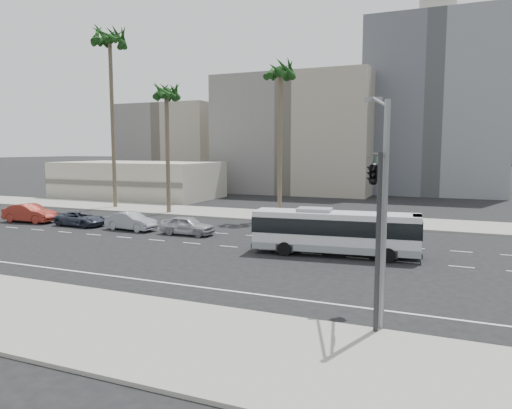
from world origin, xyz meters
The scene contains 18 objects.
ground centered at (0.00, 0.00, 0.00)m, with size 700.00×700.00×0.00m, color black.
sidewalk_north centered at (0.00, 15.50, 0.07)m, with size 120.00×7.00×0.15m, color gray.
sidewalk_south centered at (0.00, -15.50, 0.07)m, with size 120.00×7.00×0.15m, color gray.
commercial_low centered at (-30.00, 25.99, 2.50)m, with size 22.00×12.16×5.00m.
midrise_beige_west centered at (-12.00, 45.00, 9.00)m, with size 24.00×18.00×18.00m, color slate.
midrise_gray_center centered at (8.00, 52.00, 13.00)m, with size 20.00×20.00×26.00m, color slate.
midrise_beige_far centered at (-38.00, 50.00, 7.50)m, with size 18.00×16.00×15.00m, color slate.
civic_tower centered at (-2.00, 250.00, 38.83)m, with size 42.00×42.00×129.00m.
city_bus centered at (4.50, 0.19, 1.58)m, with size 10.68×3.43×3.01m.
car_a centered at (-8.11, 2.95, 0.75)m, with size 4.43×1.78×1.51m, color #A1A2AA.
car_b centered at (-13.61, 3.00, 0.76)m, with size 4.61×1.61×1.52m, color gray.
car_c centered at (-19.14, 3.07, 0.65)m, with size 4.70×2.17×1.31m, color #2E3343.
car_d centered at (-25.07, 2.91, 0.86)m, with size 5.20×1.81×1.71m, color maroon.
streetlight_corner centered at (9.03, -11.44, 5.08)m, with size 1.62×4.14×9.02m.
traffic_signal centered at (8.35, -9.25, 5.57)m, with size 3.11×4.22×6.68m.
palm_near centered at (-4.48, 14.37, 13.84)m, with size 4.53×4.53×15.27m.
palm_mid centered at (-16.55, 13.18, 12.31)m, with size 4.42×4.42×13.68m.
palm_far centered at (-24.95, 14.86, 18.64)m, with size 5.98×5.98×20.52m.
Camera 1 is at (11.59, -29.60, 6.77)m, focal length 33.62 mm.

